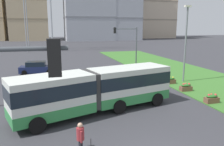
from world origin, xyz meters
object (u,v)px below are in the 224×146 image
at_px(articulated_bus, 96,89).
at_px(apartment_tower_east, 154,3).
at_px(flower_planter_4, 170,80).
at_px(streetlight_median, 186,41).
at_px(flower_planter_2, 212,98).
at_px(car_navy_sedan, 37,68).
at_px(flower_planter_3, 186,87).
at_px(pedestrian_crossing, 80,138).
at_px(traffic_light_far_right, 129,41).

height_order(articulated_bus, apartment_tower_east, apartment_tower_east).
bearing_deg(flower_planter_4, streetlight_median, 14.19).
height_order(flower_planter_2, apartment_tower_east, apartment_tower_east).
height_order(car_navy_sedan, apartment_tower_east, apartment_tower_east).
bearing_deg(articulated_bus, streetlight_median, 29.20).
bearing_deg(flower_planter_4, flower_planter_3, -90.00).
xyz_separation_m(car_navy_sedan, flower_planter_2, (13.82, -16.28, -0.33)).
relative_size(articulated_bus, pedestrian_crossing, 6.91).
height_order(flower_planter_3, flower_planter_4, same).
bearing_deg(flower_planter_4, articulated_bus, -148.11).
xyz_separation_m(traffic_light_far_right, streetlight_median, (3.43, -8.37, 0.49)).
relative_size(flower_planter_2, streetlight_median, 0.13).
bearing_deg(traffic_light_far_right, flower_planter_2, -84.30).
relative_size(flower_planter_3, flower_planter_4, 1.00).
relative_size(flower_planter_3, traffic_light_far_right, 0.19).
bearing_deg(apartment_tower_east, car_navy_sedan, -124.21).
distance_m(pedestrian_crossing, traffic_light_far_right, 22.54).
height_order(traffic_light_far_right, streetlight_median, streetlight_median).
xyz_separation_m(car_navy_sedan, streetlight_median, (15.72, -9.31, 3.79)).
distance_m(flower_planter_2, apartment_tower_east, 109.72).
bearing_deg(streetlight_median, flower_planter_4, -165.81).
bearing_deg(pedestrian_crossing, flower_planter_3, 37.11).
relative_size(traffic_light_far_right, apartment_tower_east, 0.16).
distance_m(articulated_bus, apartment_tower_east, 112.75).
bearing_deg(streetlight_median, car_navy_sedan, 149.36).
bearing_deg(pedestrian_crossing, apartment_tower_east, 62.70).
bearing_deg(flower_planter_3, articulated_bus, -163.09).
xyz_separation_m(traffic_light_far_right, apartment_tower_east, (44.29, 84.18, 13.90)).
distance_m(pedestrian_crossing, apartment_tower_east, 118.66).
height_order(articulated_bus, flower_planter_4, articulated_bus).
distance_m(flower_planter_2, traffic_light_far_right, 15.83).
xyz_separation_m(car_navy_sedan, apartment_tower_east, (56.58, 83.24, 17.21)).
height_order(flower_planter_3, streetlight_median, streetlight_median).
relative_size(flower_planter_3, apartment_tower_east, 0.03).
bearing_deg(pedestrian_crossing, flower_planter_4, 45.55).
bearing_deg(flower_planter_3, flower_planter_2, -90.00).
relative_size(articulated_bus, flower_planter_2, 10.92).
bearing_deg(flower_planter_2, pedestrian_crossing, -156.45).
bearing_deg(flower_planter_2, flower_planter_3, 90.00).
height_order(flower_planter_3, traffic_light_far_right, traffic_light_far_right).
xyz_separation_m(pedestrian_crossing, streetlight_median, (13.01, 11.81, 3.54)).
relative_size(flower_planter_3, streetlight_median, 0.13).
bearing_deg(articulated_bus, flower_planter_3, 16.91).
height_order(flower_planter_2, flower_planter_3, same).
relative_size(flower_planter_4, streetlight_median, 0.13).
relative_size(flower_planter_4, traffic_light_far_right, 0.19).
distance_m(articulated_bus, flower_planter_4, 10.88).
bearing_deg(car_navy_sedan, articulated_bus, -73.32).
height_order(flower_planter_2, traffic_light_far_right, traffic_light_far_right).
bearing_deg(car_navy_sedan, apartment_tower_east, 55.79).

